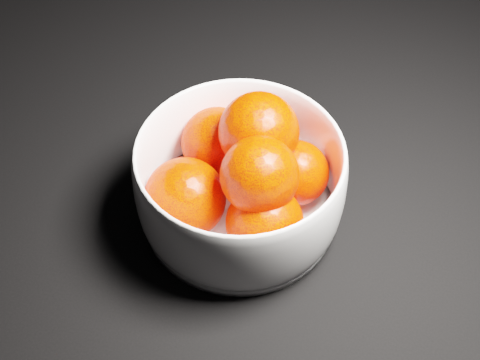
# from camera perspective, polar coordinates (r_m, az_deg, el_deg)

# --- Properties ---
(bowl) EXTENTS (0.19, 0.19, 0.09)m
(bowl) POSITION_cam_1_polar(r_m,az_deg,el_deg) (0.61, 0.00, -0.29)
(bowl) COLOR white
(bowl) RESTS_ON ground
(orange_pile) EXTENTS (0.16, 0.15, 0.11)m
(orange_pile) POSITION_cam_1_polar(r_m,az_deg,el_deg) (0.60, 0.15, 0.63)
(orange_pile) COLOR #FF1E00
(orange_pile) RESTS_ON bowl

